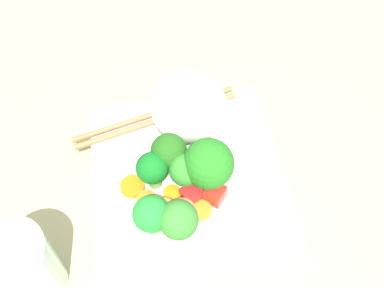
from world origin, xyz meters
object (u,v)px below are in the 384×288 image
broccoli_floret_3 (208,164)px  carrot_slice_1 (201,210)px  rice_mound (188,106)px  chopstick_pair (157,117)px  drinking_glass (21,270)px  square_plate (187,171)px

broccoli_floret_3 → carrot_slice_1: bearing=161.1°
rice_mound → chopstick_pair: rice_mound is taller
rice_mound → drinking_glass: bearing=133.2°
square_plate → drinking_glass: bearing=123.4°
square_plate → broccoli_floret_3: (-2.56, -2.17, 4.85)cm
rice_mound → carrot_slice_1: size_ratio=3.88×
square_plate → carrot_slice_1: 6.63cm
rice_mound → drinking_glass: (-18.06, 19.26, -1.59)cm
rice_mound → broccoli_floret_3: (-8.54, -1.23, -0.61)cm
rice_mound → chopstick_pair: size_ratio=0.42×
broccoli_floret_3 → chopstick_pair: bearing=26.3°
square_plate → carrot_slice_1: carrot_slice_1 is taller
chopstick_pair → rice_mound: bearing=135.3°
broccoli_floret_3 → drinking_glass: size_ratio=0.72×
broccoli_floret_3 → carrot_slice_1: size_ratio=2.82×
broccoli_floret_3 → carrot_slice_1: broccoli_floret_3 is taller
carrot_slice_1 → drinking_glass: (-5.62, 19.16, 2.58)cm
broccoli_floret_3 → drinking_glass: 22.61cm
rice_mound → broccoli_floret_3: size_ratio=1.37×
square_plate → chopstick_pair: size_ratio=1.04×
square_plate → broccoli_floret_3: 5.90cm
broccoli_floret_3 → chopstick_pair: size_ratio=0.31×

